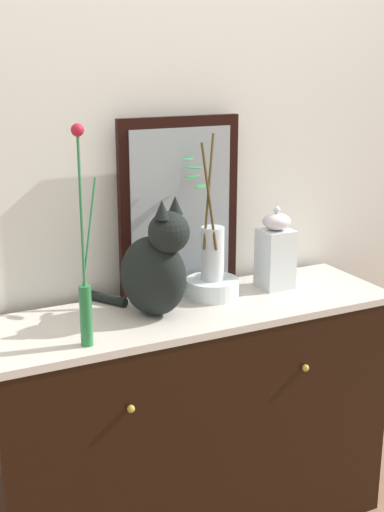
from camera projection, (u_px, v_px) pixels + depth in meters
name	position (u px, v px, depth m)	size (l,w,h in m)	color
wall_back	(155.00, 167.00, 2.44)	(4.40, 0.08, 2.60)	silver
sideboard	(192.00, 423.00, 2.43)	(1.42, 0.45, 0.87)	black
mirror_leaning	(180.00, 205.00, 2.41)	(0.45, 0.03, 0.61)	black
cat_sitting	(155.00, 267.00, 2.20)	(0.30, 0.40, 0.39)	black
vase_slim_green	(85.00, 279.00, 1.96)	(0.06, 0.04, 0.64)	#24703A
bowl_porcelain	(212.00, 288.00, 2.41)	(0.19, 0.19, 0.06)	white
vase_glass_clear	(212.00, 247.00, 2.37)	(0.15, 0.16, 0.50)	silver
jar_lidded_porcelain	(276.00, 252.00, 2.48)	(0.11, 0.11, 0.30)	silver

